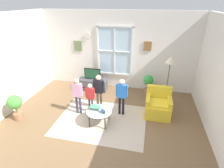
# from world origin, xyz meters

# --- Properties ---
(ground_plane) EXTENTS (6.46, 5.89, 0.02)m
(ground_plane) POSITION_xyz_m (0.00, 0.00, -0.01)
(ground_plane) COLOR brown
(back_wall) EXTENTS (5.86, 0.17, 2.96)m
(back_wall) POSITION_xyz_m (-0.01, 2.70, 1.48)
(back_wall) COLOR silver
(back_wall) RESTS_ON ground_plane
(area_rug) EXTENTS (2.61, 2.01, 0.01)m
(area_rug) POSITION_xyz_m (0.00, 0.28, 0.00)
(area_rug) COLOR #C6B29E
(area_rug) RESTS_ON ground_plane
(tv_stand) EXTENTS (1.13, 0.44, 0.45)m
(tv_stand) POSITION_xyz_m (-0.87, 2.13, 0.23)
(tv_stand) COLOR #4C4C51
(tv_stand) RESTS_ON ground_plane
(television) EXTENTS (0.64, 0.08, 0.44)m
(television) POSITION_xyz_m (-0.87, 2.13, 0.69)
(television) COLOR #4C4C4C
(television) RESTS_ON tv_stand
(armchair) EXTENTS (0.76, 0.74, 0.87)m
(armchair) POSITION_xyz_m (1.63, 0.95, 0.33)
(armchair) COLOR yellow
(armchair) RESTS_ON ground_plane
(coffee_table) EXTENTS (0.79, 0.79, 0.42)m
(coffee_table) POSITION_xyz_m (-0.02, 0.13, 0.40)
(coffee_table) COLOR #99B2B7
(coffee_table) RESTS_ON ground_plane
(book_stack) EXTENTS (0.28, 0.18, 0.10)m
(book_stack) POSITION_xyz_m (-0.16, 0.18, 0.48)
(book_stack) COLOR #6AA867
(book_stack) RESTS_ON coffee_table
(cup) EXTENTS (0.09, 0.09, 0.11)m
(cup) POSITION_xyz_m (0.09, 0.08, 0.47)
(cup) COLOR #334C8C
(cup) RESTS_ON coffee_table
(remote_near_books) EXTENTS (0.07, 0.15, 0.02)m
(remote_near_books) POSITION_xyz_m (0.14, 0.09, 0.43)
(remote_near_books) COLOR black
(remote_near_books) RESTS_ON coffee_table
(person_blue_shirt) EXTENTS (0.36, 0.16, 1.20)m
(person_blue_shirt) POSITION_xyz_m (0.52, 0.72, 0.75)
(person_blue_shirt) COLOR black
(person_blue_shirt) RESTS_ON ground_plane
(person_red_shirt) EXTENTS (0.30, 0.14, 1.01)m
(person_red_shirt) POSITION_xyz_m (-0.44, 0.61, 0.63)
(person_red_shirt) COLOR #333851
(person_red_shirt) RESTS_ON ground_plane
(person_pink_shirt) EXTENTS (0.36, 0.16, 1.20)m
(person_pink_shirt) POSITION_xyz_m (-0.80, 0.48, 0.76)
(person_pink_shirt) COLOR #333851
(person_pink_shirt) RESTS_ON ground_plane
(person_black_shirt) EXTENTS (0.36, 0.17, 1.21)m
(person_black_shirt) POSITION_xyz_m (-0.23, 0.86, 0.76)
(person_black_shirt) COLOR #726656
(person_black_shirt) RESTS_ON ground_plane
(potted_plant_by_window) EXTENTS (0.38, 0.38, 0.75)m
(potted_plant_by_window) POSITION_xyz_m (1.26, 2.29, 0.47)
(potted_plant_by_window) COLOR #9E6B4C
(potted_plant_by_window) RESTS_ON ground_plane
(potted_plant_corner) EXTENTS (0.42, 0.42, 0.79)m
(potted_plant_corner) POSITION_xyz_m (-2.48, -0.20, 0.51)
(potted_plant_corner) COLOR #9E6B4C
(potted_plant_corner) RESTS_ON ground_plane
(floor_lamp) EXTENTS (0.32, 0.32, 1.73)m
(floor_lamp) POSITION_xyz_m (1.88, 1.59, 1.45)
(floor_lamp) COLOR black
(floor_lamp) RESTS_ON ground_plane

